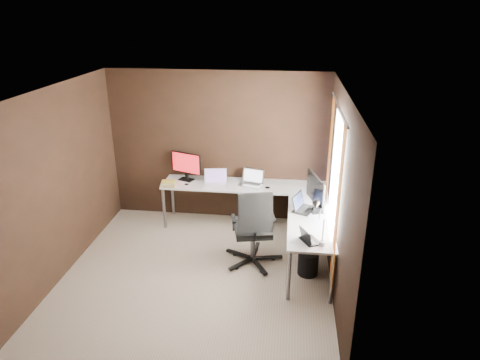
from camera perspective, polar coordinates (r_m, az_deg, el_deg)
name	(u,v)px	position (r m, az deg, el deg)	size (l,w,h in m)	color
room	(221,188)	(5.42, -2.50, -1.03)	(3.60, 3.60, 2.50)	#B5A18D
desk	(265,200)	(6.49, 3.34, -2.74)	(2.65, 2.25, 0.73)	white
drawer_pedestal	(302,221)	(6.76, 8.32, -5.48)	(0.42, 0.50, 0.60)	white
monitor_left	(186,165)	(7.07, -7.19, 2.02)	(0.52, 0.23, 0.47)	black
monitor_right	(316,191)	(6.01, 10.04, -1.52)	(0.24, 0.62, 0.53)	black
laptop_white	(216,181)	(6.92, -3.27, -0.17)	(0.40, 0.31, 0.24)	white
laptop_silver	(252,181)	(6.91, 1.58, -0.17)	(0.41, 0.34, 0.24)	silver
laptop_black_big	(302,206)	(6.12, 8.22, -3.50)	(0.36, 0.41, 0.23)	black
laptop_black_small	(308,239)	(5.34, 9.11, -7.73)	(0.29, 0.32, 0.18)	black
book_stack	(168,183)	(6.96, -9.52, -0.45)	(0.25, 0.21, 0.08)	tan
mouse_left	(187,184)	(6.94, -7.14, -0.57)	(0.07, 0.05, 0.03)	black
mouse_corner	(267,188)	(6.78, 3.68, -1.01)	(0.08, 0.05, 0.03)	black
desk_lamp	(318,218)	(5.21, 10.38, -4.96)	(0.18, 0.21, 0.54)	slate
office_chair	(253,242)	(6.07, 1.76, -8.23)	(0.65, 0.67, 1.16)	black
wastebasket	(308,263)	(6.00, 9.06, -10.89)	(0.28, 0.28, 0.32)	black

